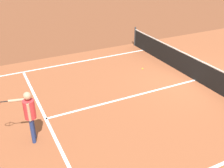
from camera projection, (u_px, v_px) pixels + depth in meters
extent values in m
plane|color=brown|center=(195.00, 80.00, 11.35)|extent=(60.00, 60.00, 0.00)
cube|color=#9E5433|center=(195.00, 80.00, 11.35)|extent=(10.62, 24.40, 0.00)
cube|color=white|center=(33.00, 70.00, 12.26)|extent=(0.10, 11.89, 0.01)
cube|color=white|center=(46.00, 119.00, 8.82)|extent=(8.22, 0.10, 0.01)
cube|color=white|center=(130.00, 97.00, 10.08)|extent=(0.10, 6.40, 0.01)
cylinder|color=#33383D|center=(135.00, 36.00, 15.07)|extent=(0.09, 0.09, 1.07)
cube|color=black|center=(196.00, 70.00, 11.14)|extent=(9.98, 0.02, 0.91)
cube|color=white|center=(198.00, 60.00, 10.92)|extent=(9.98, 0.03, 0.05)
cylinder|color=navy|center=(33.00, 131.00, 7.58)|extent=(0.11, 0.11, 0.79)
cylinder|color=navy|center=(33.00, 127.00, 7.77)|extent=(0.11, 0.11, 0.79)
cylinder|color=red|center=(29.00, 109.00, 7.36)|extent=(0.32, 0.32, 0.56)
sphere|color=tan|center=(27.00, 96.00, 7.17)|extent=(0.22, 0.22, 0.22)
cylinder|color=tan|center=(29.00, 112.00, 7.21)|extent=(0.08, 0.08, 0.54)
cylinder|color=tan|center=(18.00, 100.00, 7.35)|extent=(0.21, 0.54, 0.08)
cylinder|color=black|center=(4.00, 102.00, 7.28)|extent=(0.08, 0.22, 0.03)
sphere|color=#CCE033|center=(143.00, 69.00, 12.34)|extent=(0.07, 0.07, 0.07)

